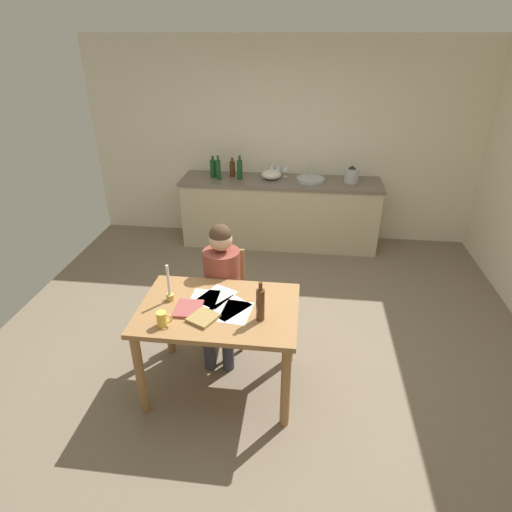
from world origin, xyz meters
TOP-DOWN VIEW (x-y plane):
  - ground_plane at (0.00, 0.00)m, footprint 5.20×5.20m
  - wall_back at (0.00, 2.60)m, footprint 5.20×0.12m
  - kitchen_counter at (0.00, 2.24)m, footprint 2.60×0.64m
  - dining_table at (-0.28, -0.51)m, footprint 1.19×0.81m
  - chair_at_table at (-0.37, 0.14)m, footprint 0.42×0.42m
  - person_seated at (-0.36, -0.01)m, footprint 0.34×0.60m
  - coffee_mug at (-0.62, -0.77)m, footprint 0.11×0.07m
  - candlestick at (-0.67, -0.45)m, footprint 0.06×0.06m
  - book_magazine at (-0.50, -0.57)m, footprint 0.19×0.23m
  - book_cookery at (-0.36, -0.67)m, footprint 0.25×0.25m
  - paper_letter at (-0.41, -0.42)m, footprint 0.22×0.30m
  - paper_bill at (-0.20, -0.50)m, footprint 0.34×0.36m
  - paper_envelope at (-0.32, -0.37)m, footprint 0.32×0.36m
  - paper_receipt at (-0.14, -0.55)m, footprint 0.24×0.32m
  - wine_bottle_on_table at (0.05, -0.62)m, footprint 0.06×0.06m
  - sink_unit at (0.38, 2.24)m, footprint 0.36×0.36m
  - bottle_oil at (-0.90, 2.27)m, footprint 0.08×0.08m
  - bottle_vinegar at (-0.81, 2.17)m, footprint 0.06×0.06m
  - bottle_wine_red at (-0.65, 2.32)m, footprint 0.07×0.07m
  - bottle_sauce at (-0.53, 2.20)m, footprint 0.07×0.07m
  - mixing_bowl at (-0.13, 2.27)m, footprint 0.26×0.26m
  - stovetop_kettle at (0.90, 2.24)m, footprint 0.18×0.18m
  - wine_glass_near_sink at (0.05, 2.39)m, footprint 0.07×0.07m
  - wine_glass_by_kettle at (-0.05, 2.39)m, footprint 0.07×0.07m
  - wine_glass_back_left at (-0.13, 2.39)m, footprint 0.07×0.07m

SIDE VIEW (x-z plane):
  - ground_plane at x=0.00m, z-range -0.04..0.00m
  - kitchen_counter at x=0.00m, z-range 0.00..0.90m
  - chair_at_table at x=-0.37m, z-range 0.05..0.92m
  - dining_table at x=-0.28m, z-range 0.26..1.03m
  - person_seated at x=-0.36m, z-range 0.08..1.28m
  - paper_letter at x=-0.41m, z-range 0.77..0.77m
  - paper_bill at x=-0.20m, z-range 0.77..0.77m
  - paper_envelope at x=-0.32m, z-range 0.77..0.77m
  - paper_receipt at x=-0.14m, z-range 0.77..0.77m
  - book_magazine at x=-0.50m, z-range 0.77..0.79m
  - book_cookery at x=-0.36m, z-range 0.77..0.79m
  - coffee_mug at x=-0.62m, z-range 0.77..0.88m
  - candlestick at x=-0.67m, z-range 0.70..1.01m
  - wine_bottle_on_table at x=0.05m, z-range 0.75..1.05m
  - sink_unit at x=0.38m, z-range 0.80..1.04m
  - mixing_bowl at x=-0.13m, z-range 0.90..1.02m
  - stovetop_kettle at x=0.90m, z-range 0.89..1.11m
  - bottle_wine_red at x=-0.65m, z-range 0.88..1.13m
  - wine_glass_near_sink at x=0.05m, z-range 0.93..1.09m
  - wine_glass_by_kettle at x=-0.05m, z-range 0.93..1.09m
  - wine_glass_back_left at x=-0.13m, z-range 0.93..1.09m
  - bottle_oil at x=-0.90m, z-range 0.88..1.16m
  - bottle_sauce at x=-0.53m, z-range 0.88..1.19m
  - bottle_vinegar at x=-0.81m, z-range 0.88..1.19m
  - wall_back at x=0.00m, z-range 0.00..2.60m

